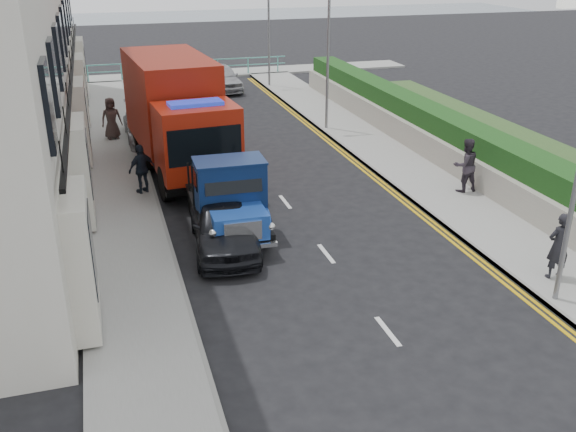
% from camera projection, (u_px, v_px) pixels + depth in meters
% --- Properties ---
extents(ground, '(120.00, 120.00, 0.00)m').
position_uv_depth(ground, '(354.00, 288.00, 15.82)').
color(ground, black).
rests_on(ground, ground).
extents(pavement_west, '(2.40, 38.00, 0.12)m').
position_uv_depth(pavement_west, '(118.00, 186.00, 22.37)').
color(pavement_west, gray).
rests_on(pavement_west, ground).
extents(pavement_east, '(2.60, 38.00, 0.12)m').
position_uv_depth(pavement_east, '(393.00, 159.00, 25.13)').
color(pavement_east, gray).
rests_on(pavement_east, ground).
extents(promenade, '(30.00, 2.50, 0.12)m').
position_uv_depth(promenade, '(185.00, 75.00, 41.38)').
color(promenade, gray).
rests_on(promenade, ground).
extents(sea_plane, '(120.00, 120.00, 0.00)m').
position_uv_depth(sea_plane, '(144.00, 24.00, 68.76)').
color(sea_plane, slate).
rests_on(sea_plane, ground).
extents(garden_east, '(1.45, 28.00, 1.75)m').
position_uv_depth(garden_east, '(439.00, 135.00, 25.30)').
color(garden_east, '#B2AD9E').
rests_on(garden_east, ground).
extents(seafront_railing, '(13.00, 0.08, 1.11)m').
position_uv_depth(seafront_railing, '(186.00, 69.00, 40.47)').
color(seafront_railing, '#59B2A5').
rests_on(seafront_railing, ground).
extents(lamp_mid, '(1.23, 0.18, 7.00)m').
position_uv_depth(lamp_mid, '(326.00, 40.00, 27.71)').
color(lamp_mid, slate).
rests_on(lamp_mid, ground).
extents(lamp_far, '(1.23, 0.18, 7.00)m').
position_uv_depth(lamp_far, '(267.00, 17.00, 36.53)').
color(lamp_far, slate).
rests_on(lamp_far, ground).
extents(bedford_lorry, '(2.06, 4.95, 2.31)m').
position_uv_depth(bedford_lorry, '(230.00, 201.00, 18.31)').
color(bedford_lorry, black).
rests_on(bedford_lorry, ground).
extents(red_lorry, '(3.28, 7.96, 4.07)m').
position_uv_depth(red_lorry, '(176.00, 112.00, 23.45)').
color(red_lorry, black).
rests_on(red_lorry, ground).
extents(parked_car_front, '(2.11, 4.40, 1.45)m').
position_uv_depth(parked_car_front, '(223.00, 224.00, 17.67)').
color(parked_car_front, black).
rests_on(parked_car_front, ground).
extents(parked_car_mid, '(1.66, 4.17, 1.35)m').
position_uv_depth(parked_car_mid, '(180.00, 140.00, 25.46)').
color(parked_car_mid, '#5774BA').
rests_on(parked_car_mid, ground).
extents(parked_car_rear, '(1.99, 4.78, 1.38)m').
position_uv_depth(parked_car_rear, '(148.00, 124.00, 27.61)').
color(parked_car_rear, '#B0B0B5').
rests_on(parked_car_rear, ground).
extents(seafront_car_left, '(2.88, 5.06, 1.33)m').
position_uv_depth(seafront_car_left, '(184.00, 92.00, 33.85)').
color(seafront_car_left, black).
rests_on(seafront_car_left, ground).
extents(seafront_car_right, '(2.04, 4.48, 1.49)m').
position_uv_depth(seafront_car_right, '(221.00, 77.00, 37.06)').
color(seafront_car_right, '#A8A9AD').
rests_on(seafront_car_right, ground).
extents(pedestrian_east_near, '(0.64, 0.42, 1.73)m').
position_uv_depth(pedestrian_east_near, '(559.00, 246.00, 15.77)').
color(pedestrian_east_near, black).
rests_on(pedestrian_east_near, pavement_east).
extents(pedestrian_east_far, '(0.91, 0.71, 1.83)m').
position_uv_depth(pedestrian_east_far, '(465.00, 165.00, 21.38)').
color(pedestrian_east_far, '#322B34').
rests_on(pedestrian_east_far, pavement_east).
extents(pedestrian_west_near, '(1.05, 0.82, 1.66)m').
position_uv_depth(pedestrian_west_near, '(142.00, 169.00, 21.30)').
color(pedestrian_west_near, black).
rests_on(pedestrian_west_near, pavement_west).
extents(pedestrian_west_far, '(0.94, 0.69, 1.77)m').
position_uv_depth(pedestrian_west_far, '(111.00, 118.00, 27.28)').
color(pedestrian_west_far, '#3A2D2A').
rests_on(pedestrian_west_far, pavement_west).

